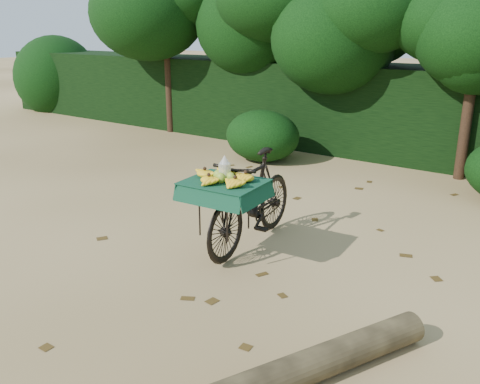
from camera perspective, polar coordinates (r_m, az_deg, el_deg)
The scene contains 6 objects.
ground at distance 5.25m, azimuth 4.30°, elevation -11.01°, with size 80.00×80.00×0.00m, color tan.
vendor_bicycle at distance 6.04m, azimuth 1.22°, elevation -0.81°, with size 0.88×1.95×1.16m.
hedge_backdrop at distance 10.64m, azimuth 22.57°, elevation 7.82°, with size 26.00×1.80×1.80m, color black.
tree_row at distance 9.92m, azimuth 18.48°, elevation 14.05°, with size 14.50×2.00×4.00m, color black, non-canonical shape.
bush_clumps at distance 8.70m, azimuth 22.24°, elevation 2.79°, with size 8.80×1.70×0.90m, color black, non-canonical shape.
leaf_litter at distance 5.75m, azimuth 7.71°, elevation -8.33°, with size 7.00×7.30×0.01m, color #473313, non-canonical shape.
Camera 1 is at (2.34, -3.94, 2.55)m, focal length 38.00 mm.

